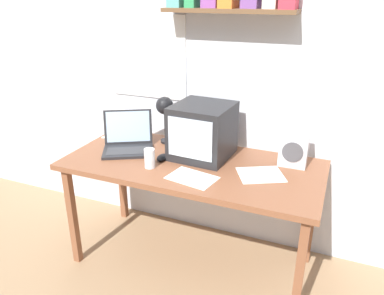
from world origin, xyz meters
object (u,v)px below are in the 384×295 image
(desk_lamp, at_px, (165,110))
(loose_paper_near_laptop, at_px, (192,178))
(corner_desk, at_px, (192,172))
(crt_monitor, at_px, (203,131))
(space_heater, at_px, (294,147))
(computer_mouse, at_px, (162,157))
(juice_glass, at_px, (150,159))
(open_notebook, at_px, (261,175))
(loose_paper_near_monitor, at_px, (119,136))
(laptop, at_px, (128,140))

(desk_lamp, bearing_deg, loose_paper_near_laptop, -59.81)
(corner_desk, height_order, crt_monitor, crt_monitor)
(corner_desk, xyz_separation_m, desk_lamp, (-0.27, 0.19, 0.32))
(space_heater, xyz_separation_m, computer_mouse, (-0.76, -0.23, -0.10))
(corner_desk, bearing_deg, juice_glass, -142.38)
(desk_lamp, bearing_deg, open_notebook, -28.14)
(open_notebook, distance_m, loose_paper_near_monitor, 1.12)
(laptop, bearing_deg, loose_paper_near_laptop, -51.60)
(open_notebook, bearing_deg, space_heater, 54.22)
(laptop, bearing_deg, desk_lamp, 8.10)
(juice_glass, relative_size, space_heater, 0.50)
(corner_desk, height_order, desk_lamp, desk_lamp)
(space_heater, height_order, loose_paper_near_monitor, space_heater)
(loose_paper_near_laptop, bearing_deg, loose_paper_near_monitor, 151.15)
(corner_desk, relative_size, space_heater, 6.68)
(open_notebook, relative_size, loose_paper_near_monitor, 1.52)
(juice_glass, bearing_deg, computer_mouse, 81.42)
(loose_paper_near_laptop, bearing_deg, juice_glass, 173.20)
(corner_desk, xyz_separation_m, laptop, (-0.48, 0.04, 0.13))
(laptop, xyz_separation_m, juice_glass, (0.27, -0.20, -0.01))
(laptop, xyz_separation_m, space_heater, (1.05, 0.15, 0.06))
(crt_monitor, distance_m, computer_mouse, 0.30)
(desk_lamp, distance_m, computer_mouse, 0.34)
(crt_monitor, distance_m, juice_glass, 0.38)
(computer_mouse, xyz_separation_m, open_notebook, (0.62, 0.03, -0.01))
(open_notebook, bearing_deg, computer_mouse, -177.36)
(loose_paper_near_monitor, bearing_deg, desk_lamp, -3.81)
(laptop, xyz_separation_m, desk_lamp, (0.20, 0.15, 0.19))
(loose_paper_near_laptop, bearing_deg, crt_monitor, 100.88)
(corner_desk, distance_m, open_notebook, 0.43)
(juice_glass, relative_size, computer_mouse, 1.08)
(computer_mouse, bearing_deg, juice_glass, -98.58)
(laptop, height_order, loose_paper_near_laptop, laptop)
(crt_monitor, relative_size, open_notebook, 1.20)
(open_notebook, bearing_deg, loose_paper_near_laptop, -151.67)
(juice_glass, height_order, computer_mouse, juice_glass)
(space_heater, bearing_deg, loose_paper_near_monitor, 177.86)
(desk_lamp, relative_size, open_notebook, 1.07)
(crt_monitor, xyz_separation_m, open_notebook, (0.41, -0.13, -0.17))
(laptop, relative_size, open_notebook, 1.32)
(laptop, relative_size, juice_glass, 3.56)
(space_heater, bearing_deg, laptop, -172.67)
(juice_glass, bearing_deg, crt_monitor, 51.41)
(corner_desk, height_order, space_heater, space_heater)
(laptop, bearing_deg, loose_paper_near_monitor, 108.61)
(crt_monitor, xyz_separation_m, loose_paper_near_monitor, (-0.69, 0.10, -0.17))
(corner_desk, distance_m, computer_mouse, 0.21)
(open_notebook, height_order, loose_paper_near_laptop, same)
(loose_paper_near_monitor, bearing_deg, juice_glass, -39.29)
(open_notebook, bearing_deg, laptop, 176.98)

